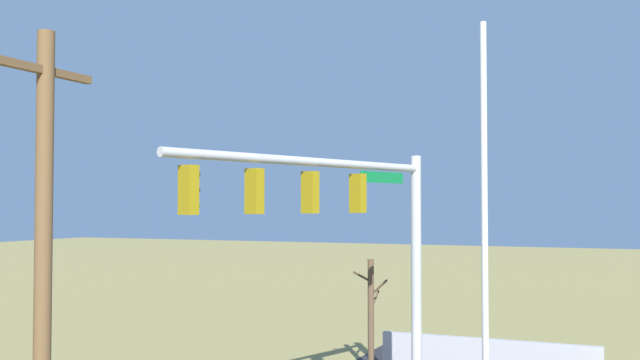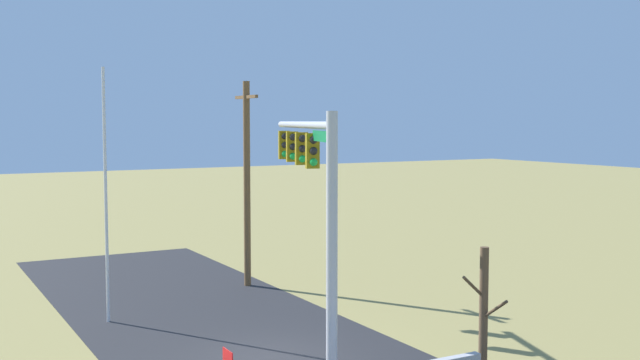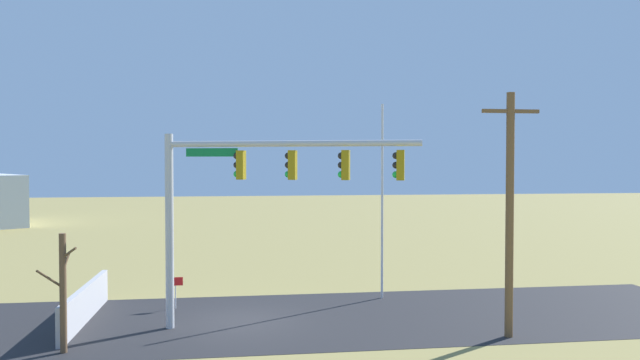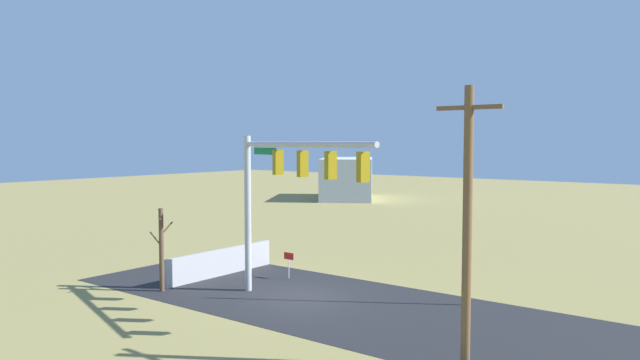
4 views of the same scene
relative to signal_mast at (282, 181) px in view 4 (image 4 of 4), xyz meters
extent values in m
plane|color=olive|center=(0.33, -1.49, -4.86)|extent=(160.00, 160.00, 0.00)
cube|color=#232326|center=(-3.67, -1.49, -4.86)|extent=(28.00, 8.00, 0.01)
cube|color=#B7B5AD|center=(3.71, -0.88, -4.86)|extent=(6.00, 6.00, 0.01)
cube|color=#A8A8AD|center=(5.78, -2.19, -4.23)|extent=(0.20, 6.55, 1.26)
cylinder|color=#B2B5BA|center=(2.71, -0.88, -1.56)|extent=(0.28, 0.28, 6.61)
cylinder|color=#B2B5BA|center=(-1.30, 0.42, 1.39)|extent=(8.09, 2.80, 0.20)
cube|color=#0F7238|center=(1.27, -0.41, 1.11)|extent=(1.72, 0.58, 0.28)
cube|color=#937A0F|center=(0.30, -0.10, 0.69)|extent=(0.34, 0.42, 0.96)
sphere|color=black|center=(0.45, -0.15, 0.99)|extent=(0.22, 0.22, 0.22)
sphere|color=black|center=(0.45, -0.15, 0.69)|extent=(0.22, 0.22, 0.22)
sphere|color=green|center=(0.45, -0.15, 0.39)|extent=(0.22, 0.22, 0.22)
cube|color=#937A0F|center=(-1.35, 0.44, 0.69)|extent=(0.34, 0.42, 0.96)
sphere|color=black|center=(-1.21, 0.39, 0.99)|extent=(0.22, 0.22, 0.22)
sphere|color=black|center=(-1.21, 0.39, 0.69)|extent=(0.22, 0.22, 0.22)
sphere|color=green|center=(-1.21, 0.39, 0.39)|extent=(0.22, 0.22, 0.22)
cube|color=#937A0F|center=(-3.01, 0.98, 0.69)|extent=(0.34, 0.42, 0.96)
sphere|color=black|center=(-2.87, 0.93, 0.99)|extent=(0.22, 0.22, 0.22)
sphere|color=black|center=(-2.87, 0.93, 0.69)|extent=(0.22, 0.22, 0.22)
sphere|color=green|center=(-2.87, 0.93, 0.39)|extent=(0.22, 0.22, 0.22)
cube|color=#937A0F|center=(-4.67, 1.52, 0.69)|extent=(0.34, 0.42, 0.96)
sphere|color=black|center=(-4.53, 1.47, 0.99)|extent=(0.22, 0.22, 0.22)
sphere|color=black|center=(-4.53, 1.47, 0.69)|extent=(0.22, 0.22, 0.22)
sphere|color=green|center=(-4.53, 1.47, 0.39)|extent=(0.22, 0.22, 0.22)
cylinder|color=silver|center=(-5.52, -4.31, -0.84)|extent=(0.10, 0.10, 8.05)
cylinder|color=brown|center=(-8.24, 1.70, -0.92)|extent=(0.26, 0.26, 7.88)
cube|color=brown|center=(-8.24, 1.70, 2.42)|extent=(1.90, 0.12, 0.12)
cylinder|color=brown|center=(5.55, 1.43, -3.09)|extent=(0.20, 0.20, 3.55)
cylinder|color=brown|center=(5.92, 1.43, -2.65)|extent=(0.78, 0.07, 0.57)
cylinder|color=brown|center=(5.31, 1.63, -1.86)|extent=(0.54, 0.47, 0.39)
cylinder|color=brown|center=(5.52, 1.15, -2.20)|extent=(0.12, 0.61, 0.55)
cylinder|color=silver|center=(2.79, -3.64, -4.41)|extent=(0.04, 0.04, 0.90)
cube|color=red|center=(2.79, -3.64, -3.80)|extent=(0.56, 0.02, 0.32)
cube|color=silver|center=(23.16, -37.72, -2.59)|extent=(10.33, 11.92, 4.54)
camera|label=1|loc=(-16.71, -6.47, 0.39)|focal=41.53mm
camera|label=2|loc=(18.37, -9.97, 1.50)|focal=42.51mm
camera|label=3|loc=(0.50, 20.08, 0.79)|focal=34.04mm
camera|label=4|loc=(-14.90, 17.12, 1.47)|focal=33.37mm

